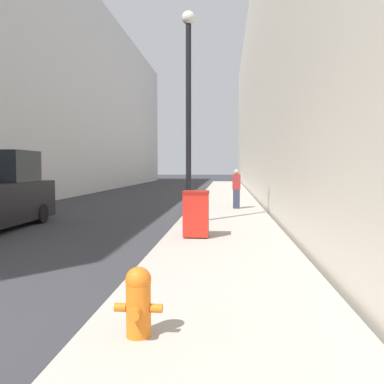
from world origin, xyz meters
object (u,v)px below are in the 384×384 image
at_px(fire_hydrant, 138,300).
at_px(trash_bin, 196,213).
at_px(lamppost, 189,106).
at_px(pedestrian_on_sidewalk, 236,189).

distance_m(fire_hydrant, trash_bin, 6.24).
relative_size(fire_hydrant, lamppost, 0.11).
bearing_deg(pedestrian_on_sidewalk, lamppost, -108.76).
bearing_deg(fire_hydrant, lamppost, 91.78).
distance_m(trash_bin, lamppost, 4.04).
bearing_deg(lamppost, pedestrian_on_sidewalk, 71.24).
relative_size(trash_bin, pedestrian_on_sidewalk, 0.70).
xyz_separation_m(fire_hydrant, lamppost, (-0.28, 8.92, 3.20)).
bearing_deg(lamppost, trash_bin, -81.05).
bearing_deg(trash_bin, lamppost, 98.95).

